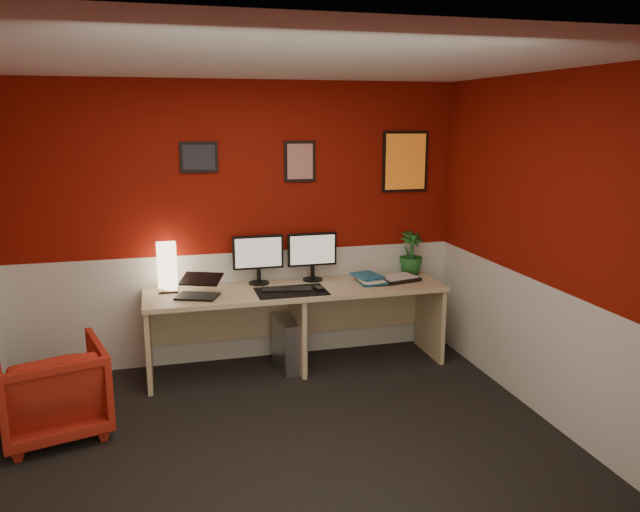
% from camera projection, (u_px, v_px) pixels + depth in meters
% --- Properties ---
extents(ground, '(4.00, 3.50, 0.01)m').
position_uv_depth(ground, '(279.00, 453.00, 4.15)').
color(ground, black).
rests_on(ground, ground).
extents(ceiling, '(4.00, 3.50, 0.01)m').
position_uv_depth(ceiling, '(273.00, 61.00, 3.60)').
color(ceiling, white).
rests_on(ceiling, ground).
extents(wall_back, '(4.00, 0.01, 2.50)m').
position_uv_depth(wall_back, '(239.00, 225.00, 5.53)').
color(wall_back, maroon).
rests_on(wall_back, ground).
extents(wall_front, '(4.00, 0.01, 2.50)m').
position_uv_depth(wall_front, '(369.00, 384.00, 2.22)').
color(wall_front, maroon).
rests_on(wall_front, ground).
extents(wall_right, '(0.01, 3.50, 2.50)m').
position_uv_depth(wall_right, '(556.00, 253.00, 4.37)').
color(wall_right, maroon).
rests_on(wall_right, ground).
extents(wainscot_back, '(4.00, 0.01, 1.00)m').
position_uv_depth(wainscot_back, '(241.00, 306.00, 5.69)').
color(wainscot_back, silver).
rests_on(wainscot_back, ground).
extents(wainscot_right, '(0.01, 3.50, 1.00)m').
position_uv_depth(wainscot_right, '(547.00, 354.00, 4.54)').
color(wainscot_right, silver).
rests_on(wainscot_right, ground).
extents(desk, '(2.60, 0.65, 0.73)m').
position_uv_depth(desk, '(297.00, 328.00, 5.50)').
color(desk, tan).
rests_on(desk, ground).
extents(shoji_lamp, '(0.16, 0.16, 0.40)m').
position_uv_depth(shoji_lamp, '(167.00, 269.00, 5.28)').
color(shoji_lamp, '#FFE5B2').
rests_on(shoji_lamp, desk).
extents(laptop, '(0.39, 0.34, 0.22)m').
position_uv_depth(laptop, '(197.00, 285.00, 5.12)').
color(laptop, black).
rests_on(laptop, desk).
extents(monitor_left, '(0.45, 0.06, 0.58)m').
position_uv_depth(monitor_left, '(258.00, 252.00, 5.50)').
color(monitor_left, black).
rests_on(monitor_left, desk).
extents(monitor_right, '(0.45, 0.06, 0.58)m').
position_uv_depth(monitor_right, '(313.00, 249.00, 5.62)').
color(monitor_right, black).
rests_on(monitor_right, desk).
extents(desk_mat, '(0.60, 0.38, 0.01)m').
position_uv_depth(desk_mat, '(291.00, 291.00, 5.31)').
color(desk_mat, black).
rests_on(desk_mat, desk).
extents(keyboard, '(0.44, 0.21, 0.02)m').
position_uv_depth(keyboard, '(287.00, 289.00, 5.33)').
color(keyboard, black).
rests_on(keyboard, desk_mat).
extents(mouse, '(0.07, 0.11, 0.03)m').
position_uv_depth(mouse, '(319.00, 289.00, 5.32)').
color(mouse, black).
rests_on(mouse, desk_mat).
extents(book_bottom, '(0.25, 0.33, 0.03)m').
position_uv_depth(book_bottom, '(359.00, 281.00, 5.59)').
color(book_bottom, '#206A96').
rests_on(book_bottom, desk).
extents(book_middle, '(0.21, 0.29, 0.02)m').
position_uv_depth(book_middle, '(358.00, 280.00, 5.54)').
color(book_middle, silver).
rests_on(book_middle, book_bottom).
extents(book_top, '(0.27, 0.32, 0.03)m').
position_uv_depth(book_top, '(358.00, 277.00, 5.54)').
color(book_top, '#206A96').
rests_on(book_top, book_middle).
extents(zen_tray, '(0.40, 0.32, 0.03)m').
position_uv_depth(zen_tray, '(398.00, 279.00, 5.67)').
color(zen_tray, black).
rests_on(zen_tray, desk).
extents(potted_plant, '(0.26, 0.26, 0.41)m').
position_uv_depth(potted_plant, '(411.00, 253.00, 5.87)').
color(potted_plant, '#19591E').
rests_on(potted_plant, desk).
extents(pc_tower, '(0.24, 0.47, 0.45)m').
position_uv_depth(pc_tower, '(289.00, 343.00, 5.52)').
color(pc_tower, '#99999E').
rests_on(pc_tower, ground).
extents(armchair, '(0.86, 0.87, 0.65)m').
position_uv_depth(armchair, '(52.00, 390.00, 4.35)').
color(armchair, '#B22313').
rests_on(armchair, ground).
extents(art_left, '(0.32, 0.02, 0.26)m').
position_uv_depth(art_left, '(199.00, 157.00, 5.30)').
color(art_left, black).
rests_on(art_left, wall_back).
extents(art_center, '(0.28, 0.02, 0.36)m').
position_uv_depth(art_center, '(300.00, 161.00, 5.53)').
color(art_center, red).
rests_on(art_center, wall_back).
extents(art_right, '(0.44, 0.02, 0.56)m').
position_uv_depth(art_right, '(405.00, 162.00, 5.79)').
color(art_right, orange).
rests_on(art_right, wall_back).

